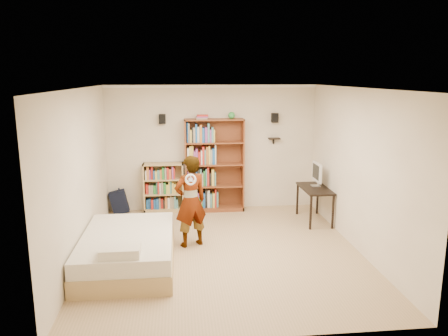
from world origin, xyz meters
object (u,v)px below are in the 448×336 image
Objects in this scene: computer_desk at (314,204)px; daybed at (128,246)px; tall_bookshelf at (214,165)px; low_bookshelf at (164,188)px; person at (191,201)px.

computer_desk is 0.48× the size of daybed.
tall_bookshelf reaches higher than daybed.
person reaches higher than low_bookshelf.
tall_bookshelf is 1.95× the size of computer_desk.
daybed is at bearing 11.72° from person.
tall_bookshelf reaches higher than low_bookshelf.
low_bookshelf is 2.76m from daybed.
tall_bookshelf is 1.88× the size of low_bookshelf.
computer_desk reaches higher than daybed.
daybed is 1.31m from person.
tall_bookshelf is at bearing 59.69° from daybed.
daybed is at bearing -153.58° from computer_desk.
low_bookshelf is (-1.10, 0.02, -0.47)m from tall_bookshelf.
low_bookshelf is 3.19m from computer_desk.
tall_bookshelf is at bearing -129.75° from person.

